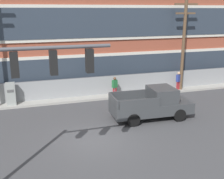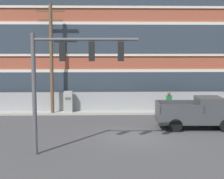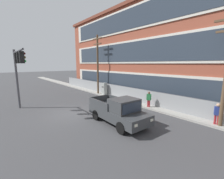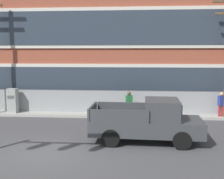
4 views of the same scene
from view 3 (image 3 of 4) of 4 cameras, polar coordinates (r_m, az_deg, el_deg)
The scene contains 10 objects.
ground_plane at distance 13.95m, azimuth -15.78°, elevation -8.95°, with size 160.00×160.00×0.00m, color #424244.
sidewalk_building_side at distance 17.92m, azimuth 6.15°, elevation -4.20°, with size 80.00×1.62×0.16m, color #9E9B93.
brick_mill_building at distance 19.35m, azimuth 33.64°, elevation 12.32°, with size 43.22×10.92×11.55m.
chain_link_fence at distance 18.51m, azimuth 4.83°, elevation -1.29°, with size 33.40×0.06×1.66m.
traffic_signal_mast at distance 15.72m, azimuth -32.19°, elevation 7.48°, with size 4.95×0.43×5.72m.
pickup_truck_dark_grey at distance 11.13m, azimuth 2.57°, elevation -8.26°, with size 5.21×2.29×1.99m.
utility_pole_near_corner at distance 21.36m, azimuth -5.48°, elevation 10.12°, with size 2.08×0.26×8.28m.
electrical_cabinet at distance 20.82m, azimuth -2.94°, elevation 0.09°, with size 0.63×0.54×1.78m.
pedestrian_near_cabinet at distance 12.89m, azimuth 35.18°, elevation -7.43°, with size 0.46×0.39×1.69m.
pedestrian_by_fence at distance 15.22m, azimuth 13.84°, elevation -3.48°, with size 0.45×0.35×1.69m.
Camera 3 is at (12.22, -5.09, 4.39)m, focal length 24.00 mm.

